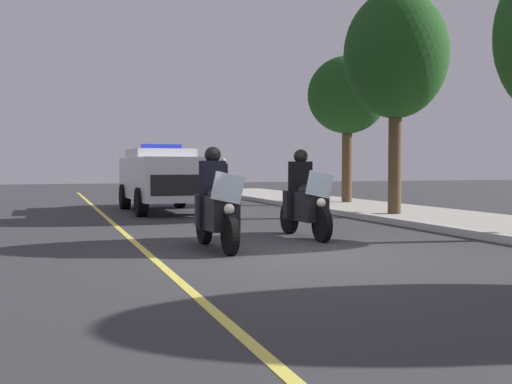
% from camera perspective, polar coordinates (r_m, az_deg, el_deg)
% --- Properties ---
extents(ground_plane, '(80.00, 80.00, 0.00)m').
position_cam_1_polar(ground_plane, '(9.62, 3.90, -5.85)').
color(ground_plane, '#333335').
extents(curb_strip, '(48.00, 0.24, 0.15)m').
position_cam_1_polar(curb_strip, '(11.82, 22.58, -4.11)').
color(curb_strip, '#B7B5AD').
rests_on(curb_strip, ground).
extents(lane_stripe_center, '(48.00, 0.12, 0.01)m').
position_cam_1_polar(lane_stripe_center, '(8.99, -9.41, -6.44)').
color(lane_stripe_center, '#E0D14C').
rests_on(lane_stripe_center, ground).
extents(police_motorcycle_lead_left, '(2.14, 0.57, 1.72)m').
position_cam_1_polar(police_motorcycle_lead_left, '(10.11, -3.81, -1.46)').
color(police_motorcycle_lead_left, black).
rests_on(police_motorcycle_lead_left, ground).
extents(police_motorcycle_lead_right, '(2.14, 0.57, 1.72)m').
position_cam_1_polar(police_motorcycle_lead_right, '(11.75, 4.59, -0.91)').
color(police_motorcycle_lead_right, black).
rests_on(police_motorcycle_lead_right, ground).
extents(police_suv, '(4.95, 2.17, 2.05)m').
position_cam_1_polar(police_suv, '(18.53, -8.87, 1.44)').
color(police_suv, silver).
rests_on(police_suv, ground).
extents(cyclist_background, '(1.76, 0.33, 1.69)m').
position_cam_1_polar(cyclist_background, '(23.07, -3.12, 1.12)').
color(cyclist_background, black).
rests_on(cyclist_background, ground).
extents(tree_far_back, '(2.79, 2.79, 5.99)m').
position_cam_1_polar(tree_far_back, '(17.01, 13.07, 12.41)').
color(tree_far_back, '#4C3823').
rests_on(tree_far_back, sidewalk_strip).
extents(tree_behind_suv, '(2.83, 2.83, 5.20)m').
position_cam_1_polar(tree_behind_suv, '(22.00, 8.62, 8.96)').
color(tree_behind_suv, '#4C3823').
rests_on(tree_behind_suv, sidewalk_strip).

